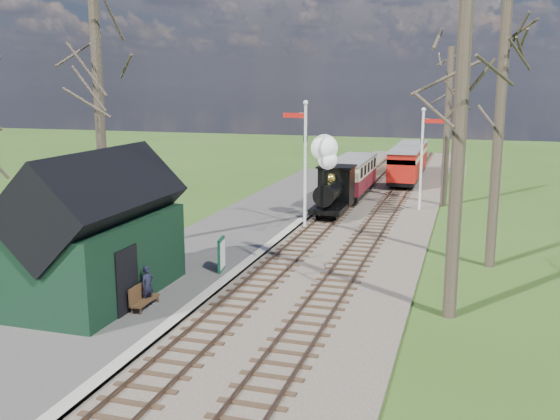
{
  "coord_description": "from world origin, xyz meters",
  "views": [
    {
      "loc": [
        6.83,
        -12.73,
        6.99
      ],
      "look_at": [
        -0.92,
        12.58,
        1.6
      ],
      "focal_mm": 40.0,
      "sensor_mm": 36.0,
      "label": 1
    }
  ],
  "objects_px": {
    "red_carriage_b": "(412,157)",
    "bench": "(142,296)",
    "station_shed": "(100,235)",
    "sign_board": "(221,254)",
    "person": "(148,286)",
    "coach": "(353,175)",
    "semaphore_near": "(304,155)",
    "red_carriage_a": "(404,166)",
    "semaphore_far": "(423,151)",
    "locomotive": "(331,181)"
  },
  "relations": [
    {
      "from": "red_carriage_a",
      "to": "red_carriage_b",
      "type": "height_order",
      "value": "same"
    },
    {
      "from": "semaphore_near",
      "to": "red_carriage_b",
      "type": "distance_m",
      "value": 20.03
    },
    {
      "from": "station_shed",
      "to": "locomotive",
      "type": "relative_size",
      "value": 1.46
    },
    {
      "from": "person",
      "to": "bench",
      "type": "bearing_deg",
      "value": -176.85
    },
    {
      "from": "bench",
      "to": "sign_board",
      "type": "bearing_deg",
      "value": 78.24
    },
    {
      "from": "red_carriage_b",
      "to": "sign_board",
      "type": "bearing_deg",
      "value": -98.78
    },
    {
      "from": "coach",
      "to": "sign_board",
      "type": "height_order",
      "value": "coach"
    },
    {
      "from": "red_carriage_a",
      "to": "person",
      "type": "bearing_deg",
      "value": -100.97
    },
    {
      "from": "semaphore_far",
      "to": "sign_board",
      "type": "distance_m",
      "value": 15.67
    },
    {
      "from": "sign_board",
      "to": "person",
      "type": "bearing_deg",
      "value": -101.38
    },
    {
      "from": "semaphore_far",
      "to": "person",
      "type": "relative_size",
      "value": 4.54
    },
    {
      "from": "semaphore_far",
      "to": "red_carriage_a",
      "type": "xyz_separation_m",
      "value": [
        -1.77,
        8.12,
        -1.92
      ]
    },
    {
      "from": "semaphore_near",
      "to": "semaphore_far",
      "type": "xyz_separation_m",
      "value": [
        5.14,
        6.0,
        -0.27
      ]
    },
    {
      "from": "sign_board",
      "to": "bench",
      "type": "distance_m",
      "value": 4.38
    },
    {
      "from": "station_shed",
      "to": "semaphore_near",
      "type": "distance_m",
      "value": 12.58
    },
    {
      "from": "red_carriage_b",
      "to": "station_shed",
      "type": "bearing_deg",
      "value": -102.3
    },
    {
      "from": "station_shed",
      "to": "red_carriage_b",
      "type": "height_order",
      "value": "station_shed"
    },
    {
      "from": "locomotive",
      "to": "red_carriage_b",
      "type": "height_order",
      "value": "locomotive"
    },
    {
      "from": "red_carriage_a",
      "to": "sign_board",
      "type": "xyz_separation_m",
      "value": [
        -4.3,
        -22.34,
        -0.62
      ]
    },
    {
      "from": "sign_board",
      "to": "person",
      "type": "xyz_separation_m",
      "value": [
        -0.81,
        -4.04,
        0.01
      ]
    },
    {
      "from": "sign_board",
      "to": "bench",
      "type": "relative_size",
      "value": 0.93
    },
    {
      "from": "coach",
      "to": "locomotive",
      "type": "bearing_deg",
      "value": -90.11
    },
    {
      "from": "red_carriage_b",
      "to": "person",
      "type": "bearing_deg",
      "value": -99.11
    },
    {
      "from": "bench",
      "to": "person",
      "type": "bearing_deg",
      "value": 71.98
    },
    {
      "from": "semaphore_near",
      "to": "locomotive",
      "type": "distance_m",
      "value": 3.33
    },
    {
      "from": "station_shed",
      "to": "semaphore_near",
      "type": "relative_size",
      "value": 1.01
    },
    {
      "from": "station_shed",
      "to": "red_carriage_b",
      "type": "relative_size",
      "value": 1.3
    },
    {
      "from": "station_shed",
      "to": "semaphore_near",
      "type": "bearing_deg",
      "value": 73.62
    },
    {
      "from": "semaphore_far",
      "to": "station_shed",
      "type": "bearing_deg",
      "value": -115.72
    },
    {
      "from": "semaphore_near",
      "to": "sign_board",
      "type": "xyz_separation_m",
      "value": [
        -0.93,
        -8.22,
        -2.8
      ]
    },
    {
      "from": "red_carriage_b",
      "to": "bench",
      "type": "bearing_deg",
      "value": -99.18
    },
    {
      "from": "red_carriage_a",
      "to": "sign_board",
      "type": "relative_size",
      "value": 3.94
    },
    {
      "from": "semaphore_near",
      "to": "bench",
      "type": "xyz_separation_m",
      "value": [
        -1.82,
        -12.5,
        -3.07
      ]
    },
    {
      "from": "station_shed",
      "to": "sign_board",
      "type": "bearing_deg",
      "value": 55.52
    },
    {
      "from": "red_carriage_a",
      "to": "red_carriage_b",
      "type": "relative_size",
      "value": 1.0
    },
    {
      "from": "station_shed",
      "to": "red_carriage_a",
      "type": "bearing_deg",
      "value": 75.21
    },
    {
      "from": "semaphore_far",
      "to": "sign_board",
      "type": "height_order",
      "value": "semaphore_far"
    },
    {
      "from": "sign_board",
      "to": "bench",
      "type": "xyz_separation_m",
      "value": [
        -0.89,
        -4.28,
        -0.27
      ]
    },
    {
      "from": "red_carriage_a",
      "to": "locomotive",
      "type": "bearing_deg",
      "value": -103.0
    },
    {
      "from": "coach",
      "to": "bench",
      "type": "xyz_separation_m",
      "value": [
        -2.59,
        -21.37,
        -0.92
      ]
    },
    {
      "from": "station_shed",
      "to": "locomotive",
      "type": "xyz_separation_m",
      "value": [
        4.29,
        14.81,
        -0.27
      ]
    },
    {
      "from": "sign_board",
      "to": "bench",
      "type": "height_order",
      "value": "sign_board"
    },
    {
      "from": "semaphore_near",
      "to": "red_carriage_a",
      "type": "distance_m",
      "value": 14.68
    },
    {
      "from": "semaphore_near",
      "to": "sign_board",
      "type": "distance_m",
      "value": 8.74
    },
    {
      "from": "station_shed",
      "to": "coach",
      "type": "bearing_deg",
      "value": 78.36
    },
    {
      "from": "locomotive",
      "to": "red_carriage_a",
      "type": "distance_m",
      "value": 11.63
    },
    {
      "from": "coach",
      "to": "bench",
      "type": "distance_m",
      "value": 21.54
    },
    {
      "from": "station_shed",
      "to": "person",
      "type": "relative_size",
      "value": 5.0
    },
    {
      "from": "coach",
      "to": "semaphore_far",
      "type": "bearing_deg",
      "value": -33.24
    },
    {
      "from": "coach",
      "to": "person",
      "type": "distance_m",
      "value": 21.29
    }
  ]
}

